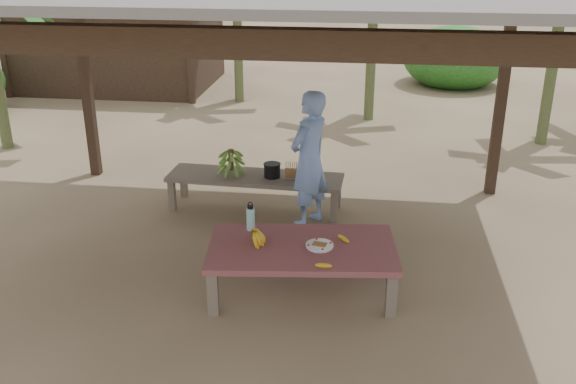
# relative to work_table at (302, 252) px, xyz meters

# --- Properties ---
(ground) EXTENTS (80.00, 80.00, 0.00)m
(ground) POSITION_rel_work_table_xyz_m (-0.54, 0.59, -0.43)
(ground) COLOR brown
(ground) RESTS_ON ground
(work_table) EXTENTS (1.90, 1.19, 0.50)m
(work_table) POSITION_rel_work_table_xyz_m (0.00, 0.00, 0.00)
(work_table) COLOR brown
(work_table) RESTS_ON ground
(bench) EXTENTS (2.23, 0.70, 0.45)m
(bench) POSITION_rel_work_table_xyz_m (-0.81, 1.94, -0.04)
(bench) COLOR brown
(bench) RESTS_ON ground
(ripe_banana_bunch) EXTENTS (0.31, 0.29, 0.15)m
(ripe_banana_bunch) POSITION_rel_work_table_xyz_m (-0.48, -0.01, 0.14)
(ripe_banana_bunch) COLOR yellow
(ripe_banana_bunch) RESTS_ON work_table
(plate) EXTENTS (0.27, 0.27, 0.04)m
(plate) POSITION_rel_work_table_xyz_m (0.17, -0.01, 0.08)
(plate) COLOR white
(plate) RESTS_ON work_table
(loose_banana_front) EXTENTS (0.17, 0.10, 0.04)m
(loose_banana_front) POSITION_rel_work_table_xyz_m (0.24, -0.40, 0.09)
(loose_banana_front) COLOR yellow
(loose_banana_front) RESTS_ON work_table
(loose_banana_side) EXTENTS (0.15, 0.13, 0.04)m
(loose_banana_side) POSITION_rel_work_table_xyz_m (0.39, 0.16, 0.09)
(loose_banana_side) COLOR yellow
(loose_banana_side) RESTS_ON work_table
(water_flask) EXTENTS (0.08, 0.08, 0.31)m
(water_flask) POSITION_rel_work_table_xyz_m (-0.56, 0.29, 0.19)
(water_flask) COLOR #40C7BE
(water_flask) RESTS_ON work_table
(green_banana_stalk) EXTENTS (0.32, 0.32, 0.35)m
(green_banana_stalk) POSITION_rel_work_table_xyz_m (-1.11, 1.96, 0.19)
(green_banana_stalk) COLOR #598C2D
(green_banana_stalk) RESTS_ON bench
(cooking_pot) EXTENTS (0.20, 0.20, 0.17)m
(cooking_pot) POSITION_rel_work_table_xyz_m (-0.59, 1.92, 0.10)
(cooking_pot) COLOR black
(cooking_pot) RESTS_ON bench
(skewer_rack) EXTENTS (0.18, 0.09, 0.24)m
(skewer_rack) POSITION_rel_work_table_xyz_m (-0.34, 1.87, 0.14)
(skewer_rack) COLOR #A57F47
(skewer_rack) RESTS_ON bench
(woman) EXTENTS (0.65, 0.72, 1.64)m
(woman) POSITION_rel_work_table_xyz_m (-0.09, 1.59, 0.39)
(woman) COLOR #7A9CE7
(woman) RESTS_ON ground
(hut) EXTENTS (4.40, 3.43, 2.85)m
(hut) POSITION_rel_work_table_xyz_m (-5.04, 8.59, 0.67)
(hut) COLOR black
(hut) RESTS_ON ground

